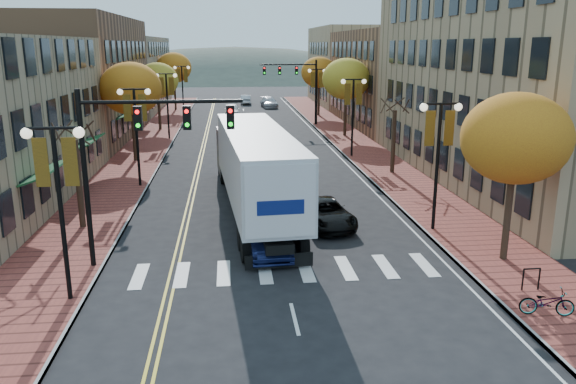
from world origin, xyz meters
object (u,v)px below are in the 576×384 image
object	(u,v)px
semi_truck	(253,162)
navy_sedan	(266,234)
bicycle	(547,302)
black_suv	(325,213)

from	to	relation	value
semi_truck	navy_sedan	distance (m)	6.48
bicycle	semi_truck	bearing A→B (deg)	46.68
semi_truck	black_suv	world-z (taller)	semi_truck
navy_sedan	bicycle	bearing A→B (deg)	-43.40
navy_sedan	bicycle	world-z (taller)	navy_sedan
black_suv	bicycle	bearing A→B (deg)	-69.83
semi_truck	black_suv	xyz separation A→B (m)	(3.33, -3.01, -1.97)
black_suv	bicycle	size ratio (longest dim) A/B	2.73
navy_sedan	black_suv	size ratio (longest dim) A/B	1.01
semi_truck	navy_sedan	world-z (taller)	semi_truck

